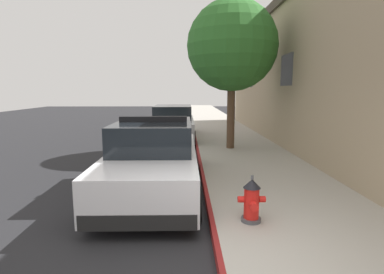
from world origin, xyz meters
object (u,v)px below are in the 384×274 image
(fire_hydrant, at_px, (252,201))
(street_tree, at_px, (232,46))
(parked_car_silver_ahead, at_px, (173,124))
(police_cruiser, at_px, (154,158))

(fire_hydrant, height_order, street_tree, street_tree)
(parked_car_silver_ahead, height_order, street_tree, street_tree)
(police_cruiser, relative_size, street_tree, 0.93)
(parked_car_silver_ahead, bearing_deg, police_cruiser, -91.05)
(parked_car_silver_ahead, distance_m, fire_hydrant, 9.39)
(parked_car_silver_ahead, bearing_deg, fire_hydrant, -80.00)
(parked_car_silver_ahead, distance_m, street_tree, 4.73)
(police_cruiser, bearing_deg, fire_hydrant, -49.44)
(police_cruiser, distance_m, fire_hydrant, 2.72)
(police_cruiser, bearing_deg, street_tree, 61.50)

